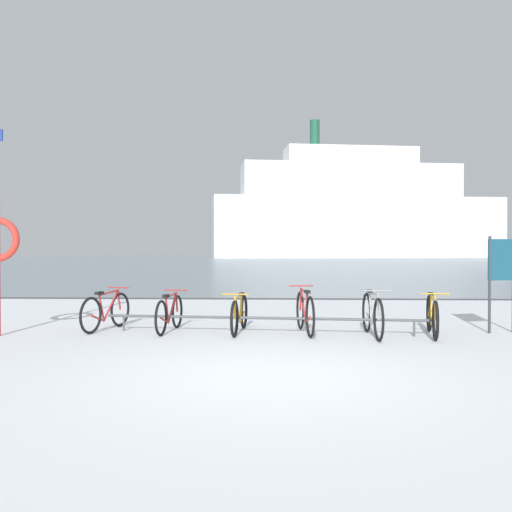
% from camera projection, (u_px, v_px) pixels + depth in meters
% --- Properties ---
extents(ground, '(80.00, 132.00, 0.08)m').
position_uv_depth(ground, '(275.00, 262.00, 60.48)').
color(ground, silver).
extents(bike_rack, '(5.82, 0.56, 0.31)m').
position_uv_depth(bike_rack, '(264.00, 318.00, 9.90)').
color(bike_rack, '#4C5156').
rests_on(bike_rack, ground).
extents(bicycle_0, '(0.58, 1.61, 0.78)m').
position_uv_depth(bicycle_0, '(106.00, 311.00, 10.32)').
color(bicycle_0, black).
rests_on(bicycle_0, ground).
extents(bicycle_1, '(0.46, 1.62, 0.75)m').
position_uv_depth(bicycle_1, '(170.00, 313.00, 10.10)').
color(bicycle_1, black).
rests_on(bicycle_1, ground).
extents(bicycle_2, '(0.46, 1.69, 0.75)m').
position_uv_depth(bicycle_2, '(239.00, 314.00, 10.01)').
color(bicycle_2, black).
rests_on(bicycle_2, ground).
extents(bicycle_3, '(0.46, 1.72, 0.84)m').
position_uv_depth(bicycle_3, '(305.00, 312.00, 9.94)').
color(bicycle_3, black).
rests_on(bicycle_3, ground).
extents(bicycle_4, '(0.46, 1.74, 0.84)m').
position_uv_depth(bicycle_4, '(372.00, 315.00, 9.57)').
color(bicycle_4, black).
rests_on(bicycle_4, ground).
extents(bicycle_5, '(0.48, 1.71, 0.79)m').
position_uv_depth(bicycle_5, '(432.00, 316.00, 9.64)').
color(bicycle_5, black).
rests_on(bicycle_5, ground).
extents(info_sign, '(0.54, 0.18, 1.75)m').
position_uv_depth(info_sign, '(502.00, 268.00, 9.98)').
color(info_sign, '#33383D').
rests_on(info_sign, ground).
extents(ferry_ship, '(46.28, 15.23, 21.53)m').
position_uv_depth(ferry_ship, '(355.00, 212.00, 87.10)').
color(ferry_ship, silver).
rests_on(ferry_ship, ground).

